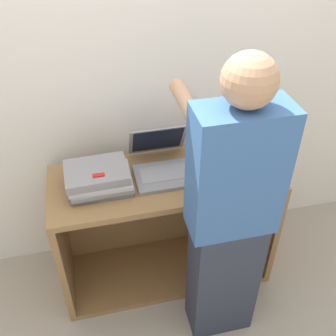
# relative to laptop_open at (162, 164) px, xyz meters

# --- Properties ---
(ground_plane) EXTENTS (12.00, 12.00, 0.00)m
(ground_plane) POSITION_rel_laptop_open_xyz_m (0.00, -0.31, -0.83)
(ground_plane) COLOR #9E9384
(wall_back) EXTENTS (8.00, 0.05, 2.40)m
(wall_back) POSITION_rel_laptop_open_xyz_m (0.00, 0.30, 0.37)
(wall_back) COLOR silver
(wall_back) RESTS_ON ground_plane
(cart) EXTENTS (1.26, 0.50, 0.78)m
(cart) POSITION_rel_laptop_open_xyz_m (0.00, 0.01, -0.44)
(cart) COLOR olive
(cart) RESTS_ON ground_plane
(laptop_open) EXTENTS (0.32, 0.37, 0.23)m
(laptop_open) POSITION_rel_laptop_open_xyz_m (0.00, 0.00, 0.00)
(laptop_open) COLOR gray
(laptop_open) RESTS_ON cart
(laptop_stack_left) EXTENTS (0.35, 0.26, 0.12)m
(laptop_stack_left) POSITION_rel_laptop_open_xyz_m (-0.35, -0.06, 0.01)
(laptop_stack_left) COLOR slate
(laptop_stack_left) RESTS_ON cart
(laptop_stack_right) EXTENTS (0.34, 0.26, 0.10)m
(laptop_stack_right) POSITION_rel_laptop_open_xyz_m (0.35, -0.06, 0.00)
(laptop_stack_right) COLOR #B7B7BC
(laptop_stack_right) RESTS_ON cart
(person) EXTENTS (0.40, 0.53, 1.63)m
(person) POSITION_rel_laptop_open_xyz_m (0.22, -0.47, -0.01)
(person) COLOR #2D3342
(person) RESTS_ON ground_plane
(inventory_tag) EXTENTS (0.06, 0.02, 0.01)m
(inventory_tag) POSITION_rel_laptop_open_xyz_m (-0.35, -0.12, 0.08)
(inventory_tag) COLOR red
(inventory_tag) RESTS_ON laptop_stack_left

